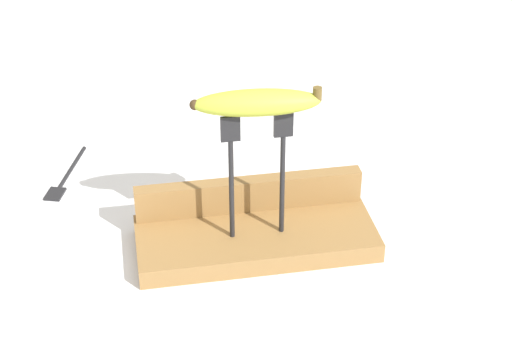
{
  "coord_description": "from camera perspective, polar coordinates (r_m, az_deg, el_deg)",
  "views": [
    {
      "loc": [
        -0.17,
        -0.93,
        0.71
      ],
      "look_at": [
        0.0,
        0.0,
        0.13
      ],
      "focal_mm": 57.39,
      "sensor_mm": 36.0,
      "label": 1
    }
  ],
  "objects": [
    {
      "name": "ground_plane",
      "position": [
        1.19,
        -0.0,
        -5.31
      ],
      "size": [
        3.0,
        3.0,
        0.0
      ],
      "primitive_type": "plane",
      "color": "silver"
    },
    {
      "name": "fork_fallen_near",
      "position": [
        1.36,
        -13.27,
        -0.6
      ],
      "size": [
        0.07,
        0.16,
        0.01
      ],
      "color": "black",
      "rests_on": "ground"
    },
    {
      "name": "fork_stand_center",
      "position": [
        1.1,
        0.07,
        0.39
      ],
      "size": [
        0.1,
        0.01,
        0.19
      ],
      "color": "black",
      "rests_on": "wooden_board"
    },
    {
      "name": "banana_raised_center",
      "position": [
        1.05,
        0.07,
        4.76
      ],
      "size": [
        0.17,
        0.06,
        0.04
      ],
      "color": "#B2C138",
      "rests_on": "fork_stand_center"
    },
    {
      "name": "wooden_board",
      "position": [
        1.18,
        -0.0,
        -4.75
      ],
      "size": [
        0.34,
        0.14,
        0.03
      ],
      "primitive_type": "cube",
      "color": "olive",
      "rests_on": "ground"
    },
    {
      "name": "board_backstop",
      "position": [
        1.2,
        -0.48,
        -1.64
      ],
      "size": [
        0.33,
        0.02,
        0.05
      ],
      "primitive_type": "cube",
      "color": "olive",
      "rests_on": "wooden_board"
    }
  ]
}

